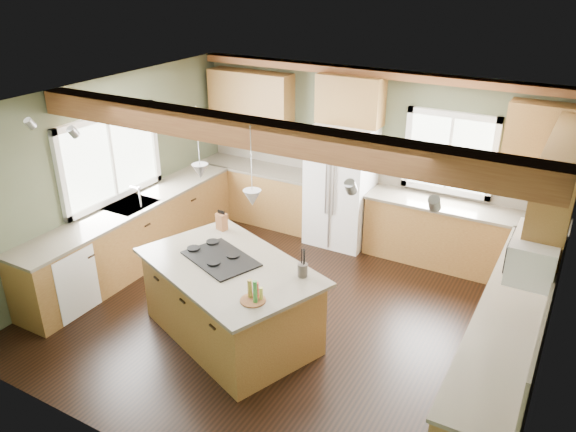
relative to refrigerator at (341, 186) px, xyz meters
The scene contains 37 objects.
floor 2.32m from the refrigerator, 81.95° to the right, with size 5.60×5.60×0.00m, color black.
ceiling 2.73m from the refrigerator, 81.95° to the right, with size 5.60×5.60×0.00m, color silver.
wall_back 0.63m from the refrigerator, 51.71° to the left, with size 5.60×5.60×0.00m, color #484D37.
wall_left 3.30m from the refrigerator, 139.70° to the right, with size 5.00×5.00×0.00m, color #484D37.
wall_right 3.78m from the refrigerator, 34.37° to the right, with size 5.00×5.00×0.00m, color #484D37.
ceiling_beam 3.21m from the refrigerator, 83.86° to the right, with size 5.55×0.26×0.26m, color brown.
soffit_trim 1.69m from the refrigerator, 43.03° to the left, with size 5.55×0.20×0.10m, color brown.
backsplash_back 0.57m from the refrigerator, 50.58° to the left, with size 5.58×0.03×0.58m, color brown.
backsplash_right 3.73m from the refrigerator, 33.86° to the right, with size 0.03×3.70×0.58m, color brown.
base_cab_back_left 1.56m from the refrigerator, behind, with size 2.02×0.60×0.88m, color brown.
counter_back_left 1.49m from the refrigerator, behind, with size 2.06×0.64×0.04m, color #474134.
base_cab_back_right 1.85m from the refrigerator, ahead, with size 2.62×0.60×0.88m, color brown.
counter_back_right 1.79m from the refrigerator, ahead, with size 2.66×0.64×0.04m, color #474134.
base_cab_left 3.06m from the refrigerator, 136.74° to the right, with size 0.60×3.70×0.88m, color brown.
counter_left 3.02m from the refrigerator, 136.74° to the right, with size 0.64×3.74×0.04m, color #474134.
base_cab_right 3.51m from the refrigerator, 36.47° to the right, with size 0.60×3.70×0.88m, color brown.
counter_right 3.48m from the refrigerator, 36.47° to the right, with size 0.64×3.74×0.04m, color #474134.
upper_cab_back_left 2.00m from the refrigerator, behind, with size 1.40×0.35×0.90m, color brown.
upper_cab_over_fridge 1.27m from the refrigerator, 90.00° to the left, with size 0.96×0.35×0.70m, color brown.
upper_cab_right 3.34m from the refrigerator, 22.64° to the right, with size 0.35×2.20×0.90m, color brown.
upper_cab_back_corner 2.81m from the refrigerator, ahead, with size 0.90×0.35×0.90m, color brown.
window_left 3.30m from the refrigerator, 140.15° to the right, with size 0.04×1.60×1.05m, color white.
window_back 1.63m from the refrigerator, 13.94° to the left, with size 1.10×0.04×1.00m, color white.
sink 3.02m from the refrigerator, 136.74° to the right, with size 0.50×0.65×0.03m, color #262628.
faucet 2.90m from the refrigerator, 134.30° to the right, with size 0.02×0.02×0.28m, color #B2B2B7.
dishwasher 4.05m from the refrigerator, 123.02° to the right, with size 0.60×0.60×0.84m, color white.
oven 4.40m from the refrigerator, 50.38° to the right, with size 0.60×0.72×0.84m, color white.
microwave 3.66m from the refrigerator, 37.00° to the right, with size 0.40×0.70×0.38m, color white.
pendant_left 2.84m from the refrigerator, 101.46° to the right, with size 0.18×0.18×0.16m, color #B2B2B7.
pendant_right 3.14m from the refrigerator, 82.91° to the right, with size 0.18×0.18×0.16m, color #B2B2B7.
refrigerator is the anchor object (origin of this frame).
island 2.83m from the refrigerator, 91.65° to the right, with size 1.93×1.18×0.88m, color brown.
island_top 2.79m from the refrigerator, 91.65° to the right, with size 2.06×1.31×0.04m, color #474134.
cooktop 2.74m from the refrigerator, 94.82° to the right, with size 0.84×0.56×0.02m, color black.
knife_block 2.20m from the refrigerator, 107.60° to the right, with size 0.13×0.10×0.21m, color brown.
utensil_crock 2.70m from the refrigerator, 74.16° to the right, with size 0.11×0.11×0.15m, color #3F3732.
bottle_tray 3.30m from the refrigerator, 80.69° to the right, with size 0.26×0.26×0.24m, color brown, non-canonical shape.
Camera 1 is at (2.82, -5.03, 4.00)m, focal length 35.00 mm.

